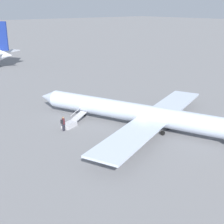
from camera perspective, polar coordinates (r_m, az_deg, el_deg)
ground_plane at (r=37.21m, az=5.93°, el=-2.94°), size 600.00×600.00×0.00m
airplane_main at (r=36.28m, az=7.29°, el=-0.62°), size 30.70×24.28×5.87m
boarding_stairs at (r=37.90m, az=-7.46°, el=-2.01°), size 2.38×4.11×1.54m
passenger at (r=36.26m, az=-8.91°, el=-1.96°), size 0.44×0.57×1.74m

